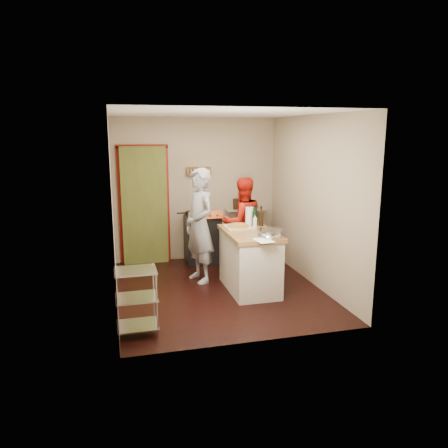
% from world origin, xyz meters
% --- Properties ---
extents(floor, '(3.50, 3.50, 0.00)m').
position_xyz_m(floor, '(0.00, 0.00, 0.00)').
color(floor, black).
rests_on(floor, ground).
extents(back_wall, '(3.00, 0.44, 2.60)m').
position_xyz_m(back_wall, '(-0.64, 1.78, 1.13)').
color(back_wall, tan).
rests_on(back_wall, ground).
extents(left_wall, '(0.04, 3.50, 2.60)m').
position_xyz_m(left_wall, '(-1.50, 0.00, 1.30)').
color(left_wall, tan).
rests_on(left_wall, ground).
extents(right_wall, '(0.04, 3.50, 2.60)m').
position_xyz_m(right_wall, '(1.50, 0.00, 1.30)').
color(right_wall, tan).
rests_on(right_wall, ground).
extents(ceiling, '(3.00, 3.50, 0.02)m').
position_xyz_m(ceiling, '(0.00, 0.00, 2.61)').
color(ceiling, white).
rests_on(ceiling, back_wall).
extents(stove, '(0.60, 0.63, 1.00)m').
position_xyz_m(stove, '(0.05, 1.42, 0.45)').
color(stove, black).
rests_on(stove, ground).
extents(wire_shelving, '(0.48, 0.40, 0.80)m').
position_xyz_m(wire_shelving, '(-1.28, -1.20, 0.44)').
color(wire_shelving, silver).
rests_on(wire_shelving, ground).
extents(island, '(0.71, 1.34, 1.22)m').
position_xyz_m(island, '(0.45, -0.13, 0.48)').
color(island, beige).
rests_on(island, ground).
extents(person_stripe, '(0.61, 0.76, 1.80)m').
position_xyz_m(person_stripe, '(-0.19, 0.45, 0.90)').
color(person_stripe, '#9E9FA3').
rests_on(person_stripe, ground).
extents(person_red, '(0.85, 0.71, 1.57)m').
position_xyz_m(person_red, '(0.70, 1.07, 0.79)').
color(person_red, red).
rests_on(person_red, ground).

